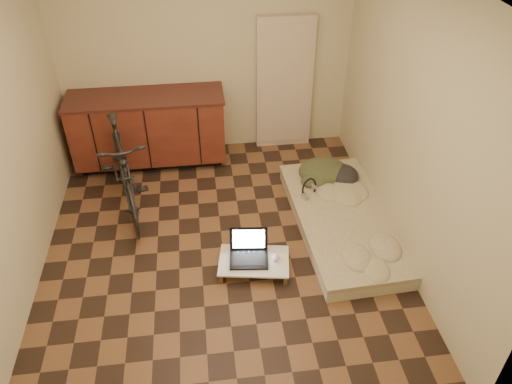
{
  "coord_description": "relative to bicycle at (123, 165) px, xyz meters",
  "views": [
    {
      "loc": [
        -0.14,
        -3.73,
        3.49
      ],
      "look_at": [
        0.36,
        0.16,
        0.55
      ],
      "focal_mm": 35.0,
      "sensor_mm": 36.0,
      "label": 1
    }
  ],
  "objects": [
    {
      "name": "room_shell",
      "position": [
        0.98,
        -0.82,
        0.75
      ],
      "size": [
        3.5,
        4.0,
        2.6
      ],
      "color": "brown",
      "rests_on": "ground"
    },
    {
      "name": "appliance_panel",
      "position": [
        1.93,
        1.12,
        0.3
      ],
      "size": [
        0.7,
        0.1,
        1.7
      ],
      "primitive_type": "cube",
      "color": "beige",
      "rests_on": "ground"
    },
    {
      "name": "laptop",
      "position": [
        1.22,
        -1.1,
        -0.39
      ],
      "size": [
        0.4,
        0.36,
        0.25
      ],
      "rotation": [
        0.0,
        0.0,
        -0.11
      ],
      "color": "black",
      "rests_on": "lap_desk"
    },
    {
      "name": "lap_desk",
      "position": [
        1.26,
        -1.16,
        -0.45
      ],
      "size": [
        0.73,
        0.54,
        0.11
      ],
      "rotation": [
        0.0,
        0.0,
        -0.17
      ],
      "color": "brown",
      "rests_on": "ground"
    },
    {
      "name": "bicycle",
      "position": [
        0.0,
        0.0,
        0.0
      ],
      "size": [
        0.85,
        1.76,
        1.1
      ],
      "primitive_type": "imported",
      "rotation": [
        0.0,
        0.0,
        0.22
      ],
      "color": "black",
      "rests_on": "ground"
    },
    {
      "name": "headphones",
      "position": [
        1.98,
        -0.27,
        -0.29
      ],
      "size": [
        0.35,
        0.35,
        0.17
      ],
      "primitive_type": null,
      "rotation": [
        0.0,
        0.0,
        0.66
      ],
      "color": "black",
      "rests_on": "futon"
    },
    {
      "name": "cabinets",
      "position": [
        0.23,
        0.88,
        -0.08
      ],
      "size": [
        1.84,
        0.62,
        0.91
      ],
      "color": "black",
      "rests_on": "ground"
    },
    {
      "name": "mouse",
      "position": [
        1.47,
        -1.16,
        -0.42
      ],
      "size": [
        0.1,
        0.12,
        0.04
      ],
      "primitive_type": "ellipsoid",
      "rotation": [
        0.0,
        0.0,
        -0.4
      ],
      "color": "white",
      "rests_on": "lap_desk"
    },
    {
      "name": "clothing_pile",
      "position": [
        2.28,
        0.05,
        -0.25
      ],
      "size": [
        0.62,
        0.53,
        0.24
      ],
      "primitive_type": null,
      "rotation": [
        0.0,
        0.0,
        0.04
      ],
      "color": "#3B4427",
      "rests_on": "futon"
    },
    {
      "name": "futon",
      "position": [
        2.28,
        -0.66,
        -0.46
      ],
      "size": [
        1.05,
        2.05,
        0.17
      ],
      "rotation": [
        0.0,
        0.0,
        0.04
      ],
      "color": "beige",
      "rests_on": "ground"
    }
  ]
}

